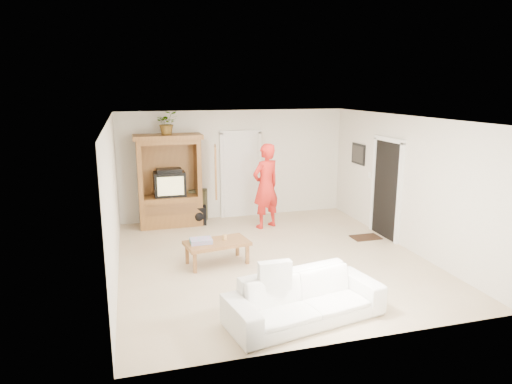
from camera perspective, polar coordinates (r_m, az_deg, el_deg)
floor at (r=8.63m, az=1.91°, el=-8.28°), size 6.00×6.00×0.00m
ceiling at (r=8.06m, az=2.05°, el=9.22°), size 6.00×6.00×0.00m
wall_back at (r=11.09m, az=-2.71°, el=3.47°), size 5.50×0.00×5.50m
wall_front at (r=5.57m, az=11.37°, el=-6.42°), size 5.50×0.00×5.50m
wall_left at (r=7.89m, az=-17.45°, el=-1.03°), size 0.00×6.00×6.00m
wall_right at (r=9.44m, az=18.11°, el=1.16°), size 0.00×6.00×6.00m
armoire at (r=10.60m, az=-10.61°, el=0.66°), size 1.82×1.14×2.10m
door_back at (r=11.15m, az=-1.91°, el=2.06°), size 0.85×0.05×2.04m
doorway_right at (r=9.97m, az=15.99°, el=0.26°), size 0.05×0.90×2.04m
framed_picture at (r=10.98m, az=12.68°, el=4.66°), size 0.03×0.60×0.48m
doormat at (r=10.02m, az=13.55°, el=-5.52°), size 0.60×0.40×0.02m
plant at (r=10.36m, az=-11.06°, el=8.48°), size 0.48×0.42×0.52m
man at (r=10.24m, az=1.23°, el=0.76°), size 0.83×0.70×1.92m
sofa at (r=6.41m, az=6.11°, el=-13.08°), size 2.29×1.25×0.63m
coffee_table at (r=8.28m, az=-4.90°, el=-6.55°), size 1.21×0.79×0.42m
towel at (r=8.21m, az=-6.89°, el=-6.08°), size 0.38×0.28×0.08m
candle at (r=8.32m, az=-3.93°, el=-5.67°), size 0.08×0.08×0.10m
backpack_black at (r=10.65m, az=-7.20°, el=-2.97°), size 0.38×0.25×0.44m
backpack_olive at (r=10.97m, az=-7.22°, el=-1.64°), size 0.47×0.41×0.76m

